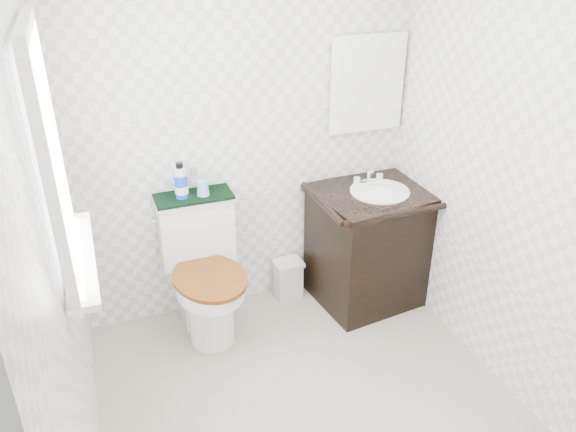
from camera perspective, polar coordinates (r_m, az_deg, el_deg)
floor at (r=3.21m, az=2.98°, el=-19.60°), size 2.40×2.40×0.00m
wall_back at (r=3.52m, az=-4.38°, el=8.24°), size 2.40×0.00×2.40m
wall_front at (r=1.67m, az=21.51°, el=-18.27°), size 2.40×0.00×2.40m
wall_left at (r=2.31m, az=-22.32°, el=-4.63°), size 0.00×2.40×2.40m
wall_right at (r=3.06m, az=22.86°, el=3.15°), size 0.00×2.40×2.40m
window at (r=2.39m, az=-23.13°, el=5.70°), size 0.02×0.70×0.90m
mirror at (r=3.72m, az=8.02°, el=13.15°), size 0.50×0.02×0.60m
toilet at (r=3.59m, az=-8.54°, el=-6.14°), size 0.49×0.68×0.88m
vanity at (r=3.86m, az=8.30°, el=-2.70°), size 0.80×0.71×0.92m
trash_bin at (r=3.97m, az=0.01°, el=-6.33°), size 0.20×0.16×0.28m
towel at (r=3.45m, az=-9.58°, el=1.98°), size 0.47×0.22×0.02m
mouthwash_bottle at (r=3.39m, az=-10.83°, el=3.42°), size 0.08×0.08×0.22m
cup at (r=3.42m, az=-8.64°, el=2.85°), size 0.07×0.07×0.09m
soap_bar at (r=3.78m, az=7.63°, el=3.45°), size 0.07×0.05×0.02m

